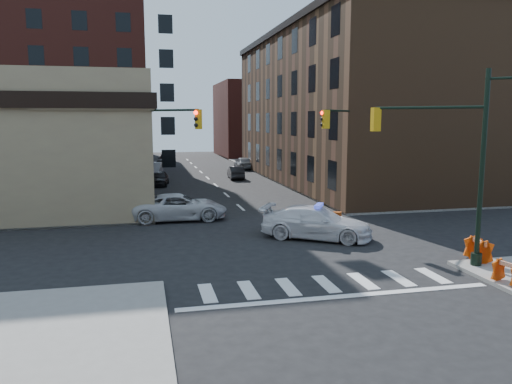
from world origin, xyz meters
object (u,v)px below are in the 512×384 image
parked_car_wfar (154,170)px  pickup (179,207)px  pedestrian_b (83,202)px  barricade_nw_a (117,208)px  parked_car_enear (236,173)px  barricade_se_a (478,250)px  barrel_bank (187,212)px  pedestrian_a (126,209)px  barrel_road (337,219)px  police_car (316,223)px  parked_car_wnear (159,178)px

parked_car_wfar → pickup: bearing=-79.8°
pedestrian_b → barricade_nw_a: bearing=-14.7°
pickup → parked_car_enear: (7.25, 20.00, -0.15)m
pickup → barricade_se_a: 17.07m
barricade_se_a → barrel_bank: bearing=51.7°
parked_car_wfar → barrel_bank: bearing=-78.7°
pedestrian_a → barricade_se_a: bearing=-19.7°
parked_car_wfar → barricade_nw_a: bearing=-89.3°
barricade_se_a → pedestrian_a: bearing=60.9°
barrel_road → barrel_bank: barrel_bank is taller
barricade_se_a → barricade_nw_a: barricade_nw_a is taller
barrel_bank → police_car: bearing=-46.0°
pickup → parked_car_wnear: 16.48m
pedestrian_a → barrel_road: size_ratio=1.78×
pedestrian_b → barrel_road: (14.46, -5.51, -0.63)m
parked_car_wfar → police_car: bearing=-68.0°
police_car → barrel_bank: police_car is taller
parked_car_enear → barricade_se_a: bearing=101.1°
pickup → pedestrian_a: pedestrian_a is taller
police_car → parked_car_wfar: 30.98m
parked_car_wnear → pedestrian_b: bearing=-101.3°
barrel_road → parked_car_enear: bearing=93.4°
pedestrian_b → barricade_nw_a: size_ratio=1.37×
police_car → parked_car_wnear: (-7.25, 22.86, -0.16)m
barricade_nw_a → barrel_road: bearing=-13.2°
barrel_bank → pedestrian_a: bearing=-171.9°
barrel_road → barricade_nw_a: size_ratio=0.66×
parked_car_enear → pedestrian_b: bearing=58.1°
parked_car_wnear → barricade_nw_a: (-3.10, -15.05, -0.02)m
pedestrian_b → barrel_road: pedestrian_b is taller
police_car → parked_car_wnear: bearing=48.7°
parked_car_wfar → barricade_nw_a: (-2.75, -22.23, -0.11)m
police_car → pickup: bearing=77.0°
parked_car_wnear → pedestrian_a: (-2.54, -17.05, 0.27)m
pedestrian_a → barricade_nw_a: size_ratio=1.17×
parked_car_enear → barricade_se_a: parked_car_enear is taller
parked_car_wnear → pickup: bearing=-80.3°
parked_car_wnear → parked_car_wfar: bearing=100.3°
barricade_se_a → pedestrian_b: bearing=60.9°
parked_car_enear → pedestrian_b: pedestrian_b is taller
parked_car_enear → barrel_road: bearing=96.5°
police_car → barricade_se_a: (5.20, -5.94, -0.22)m
police_car → barricade_nw_a: police_car is taller
parked_car_wfar → barricade_nw_a: size_ratio=3.43×
barricade_se_a → barricade_nw_a: bearing=57.5°
pedestrian_a → barricade_nw_a: bearing=124.1°
pedestrian_a → pedestrian_b: pedestrian_b is taller
parked_car_wfar → pedestrian_b: size_ratio=2.51×
parked_car_wnear → barrel_road: 22.58m
police_car → pickup: (-6.60, 6.40, -0.02)m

